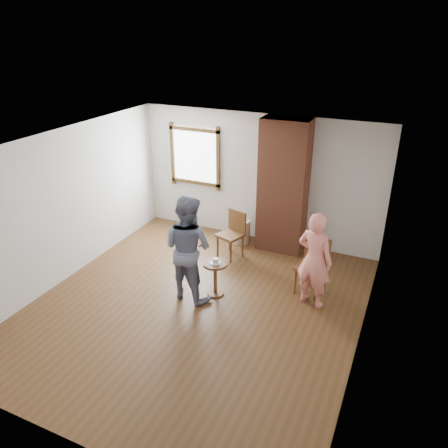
{
  "coord_description": "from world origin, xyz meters",
  "views": [
    {
      "loc": [
        2.79,
        -5.08,
        4.15
      ],
      "look_at": [
        0.13,
        0.8,
        1.15
      ],
      "focal_mm": 35.0,
      "sensor_mm": 36.0,
      "label": 1
    }
  ],
  "objects_px": {
    "side_table": "(215,273)",
    "dining_chair_left": "(233,231)",
    "dining_chair_right": "(314,262)",
    "person_pink": "(314,260)",
    "stoneware_crock": "(241,231)",
    "man": "(188,248)"
  },
  "relations": [
    {
      "from": "side_table",
      "to": "dining_chair_left",
      "type": "bearing_deg",
      "value": 101.24
    },
    {
      "from": "dining_chair_right",
      "to": "person_pink",
      "type": "xyz_separation_m",
      "value": [
        0.09,
        -0.38,
        0.26
      ]
    },
    {
      "from": "dining_chair_right",
      "to": "side_table",
      "type": "relative_size",
      "value": 1.6
    },
    {
      "from": "dining_chair_left",
      "to": "stoneware_crock",
      "type": "bearing_deg",
      "value": 116.25
    },
    {
      "from": "stoneware_crock",
      "to": "man",
      "type": "xyz_separation_m",
      "value": [
        -0.04,
        -2.14,
        0.64
      ]
    },
    {
      "from": "dining_chair_right",
      "to": "person_pink",
      "type": "height_order",
      "value": "person_pink"
    },
    {
      "from": "side_table",
      "to": "stoneware_crock",
      "type": "bearing_deg",
      "value": 100.01
    },
    {
      "from": "stoneware_crock",
      "to": "dining_chair_right",
      "type": "height_order",
      "value": "dining_chair_right"
    },
    {
      "from": "dining_chair_left",
      "to": "dining_chair_right",
      "type": "distance_m",
      "value": 1.8
    },
    {
      "from": "person_pink",
      "to": "stoneware_crock",
      "type": "bearing_deg",
      "value": -24.36
    },
    {
      "from": "dining_chair_left",
      "to": "dining_chair_right",
      "type": "relative_size",
      "value": 0.94
    },
    {
      "from": "man",
      "to": "dining_chair_left",
      "type": "bearing_deg",
      "value": -83.21
    },
    {
      "from": "side_table",
      "to": "man",
      "type": "xyz_separation_m",
      "value": [
        -0.38,
        -0.19,
        0.48
      ]
    },
    {
      "from": "side_table",
      "to": "man",
      "type": "bearing_deg",
      "value": -153.06
    },
    {
      "from": "side_table",
      "to": "dining_chair_right",
      "type": "bearing_deg",
      "value": 28.59
    },
    {
      "from": "stoneware_crock",
      "to": "man",
      "type": "height_order",
      "value": "man"
    },
    {
      "from": "dining_chair_left",
      "to": "side_table",
      "type": "bearing_deg",
      "value": -59.6
    },
    {
      "from": "stoneware_crock",
      "to": "man",
      "type": "relative_size",
      "value": 0.28
    },
    {
      "from": "stoneware_crock",
      "to": "side_table",
      "type": "height_order",
      "value": "side_table"
    },
    {
      "from": "side_table",
      "to": "person_pink",
      "type": "bearing_deg",
      "value": 14.77
    },
    {
      "from": "man",
      "to": "person_pink",
      "type": "relative_size",
      "value": 1.11
    },
    {
      "from": "dining_chair_right",
      "to": "man",
      "type": "distance_m",
      "value": 2.09
    }
  ]
}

